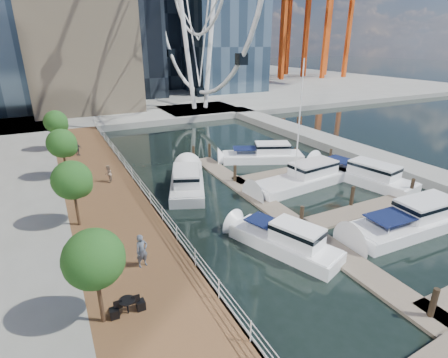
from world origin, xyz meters
TOP-DOWN VIEW (x-y plane):
  - ground at (0.00, 0.00)m, footprint 520.00×520.00m
  - boardwalk at (-9.00, 15.00)m, footprint 6.00×60.00m
  - seawall at (-6.00, 15.00)m, footprint 0.25×60.00m
  - land_far at (0.00, 102.00)m, footprint 200.00×114.00m
  - breakwater at (20.00, 20.00)m, footprint 4.00×60.00m
  - pier at (14.00, 52.00)m, footprint 14.00×12.00m
  - railing at (-6.10, 15.00)m, footprint 0.10×60.00m
  - floating_docks at (7.97, 9.98)m, footprint 16.00×34.00m
  - port_cranes at (67.67, 95.67)m, footprint 40.00×52.00m
  - street_trees at (-11.40, 14.00)m, footprint 2.60×42.60m
  - yacht_foreground at (10.09, 4.30)m, footprint 11.69×3.47m
  - pedestrian_near at (-8.72, 7.32)m, footprint 0.81×0.64m
  - pedestrian_mid at (-8.15, 21.13)m, footprint 0.81×0.91m
  - pedestrian_far at (-9.77, 30.78)m, footprint 0.99×0.89m
  - moored_yachts at (7.60, 13.16)m, footprint 21.58×34.32m

SIDE VIEW (x-z plane):
  - ground at x=0.00m, z-range 0.00..0.00m
  - yacht_foreground at x=10.09m, z-range -1.07..1.07m
  - moored_yachts at x=7.60m, z-range -5.75..5.75m
  - floating_docks at x=7.97m, z-range -0.81..1.79m
  - boardwalk at x=-9.00m, z-range 0.00..1.00m
  - seawall at x=-6.00m, z-range 0.00..1.00m
  - land_far at x=0.00m, z-range 0.00..1.00m
  - breakwater at x=20.00m, z-range 0.00..1.00m
  - pier at x=14.00m, z-range 0.00..1.00m
  - railing at x=-6.10m, z-range 1.00..2.05m
  - pedestrian_mid at x=-8.15m, z-range 1.00..2.56m
  - pedestrian_far at x=-9.77m, z-range 1.00..2.61m
  - pedestrian_near at x=-8.72m, z-range 1.00..2.95m
  - street_trees at x=-11.40m, z-range 1.99..6.59m
  - port_cranes at x=67.67m, z-range 1.00..39.00m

